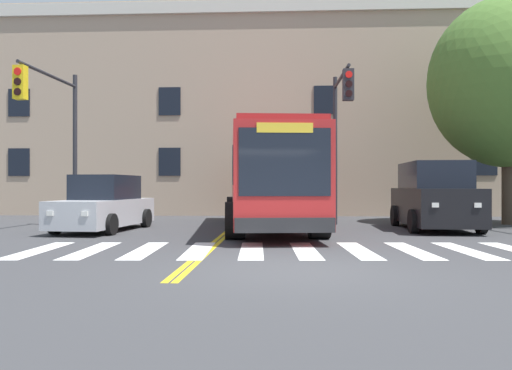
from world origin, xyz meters
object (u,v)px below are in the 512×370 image
at_px(car_black_far_lane, 434,198).
at_px(traffic_light_far_corner, 54,118).
at_px(car_tan_behind_bus, 275,193).
at_px(city_bus, 268,178).
at_px(street_tree_curbside_large, 509,83).
at_px(car_silver_near_lane, 105,206).
at_px(traffic_light_overhead, 340,120).

relative_size(car_black_far_lane, traffic_light_far_corner, 0.88).
bearing_deg(car_tan_behind_bus, car_black_far_lane, -57.55).
distance_m(city_bus, street_tree_curbside_large, 10.28).
distance_m(car_silver_near_lane, car_tan_behind_bus, 11.16).
distance_m(car_black_far_lane, traffic_light_far_corner, 13.17).
bearing_deg(city_bus, street_tree_curbside_large, 14.87).
bearing_deg(car_tan_behind_bus, traffic_light_far_corner, -127.26).
bearing_deg(car_black_far_lane, car_tan_behind_bus, 122.45).
distance_m(car_silver_near_lane, traffic_light_far_corner, 3.42).
bearing_deg(street_tree_curbside_large, car_silver_near_lane, -167.15).
height_order(car_silver_near_lane, car_tan_behind_bus, car_tan_behind_bus).
xyz_separation_m(car_tan_behind_bus, traffic_light_overhead, (2.44, -8.09, 2.75)).
bearing_deg(traffic_light_far_corner, car_tan_behind_bus, 52.74).
relative_size(city_bus, street_tree_curbside_large, 1.23).
xyz_separation_m(car_tan_behind_bus, traffic_light_far_corner, (-7.31, -9.61, 2.67)).
bearing_deg(traffic_light_overhead, city_bus, -165.15).
xyz_separation_m(city_bus, traffic_light_far_corner, (-7.20, -0.84, 2.02)).
relative_size(city_bus, traffic_light_overhead, 1.90).
xyz_separation_m(car_silver_near_lane, traffic_light_far_corner, (-1.75, 0.06, 2.94)).
bearing_deg(car_silver_near_lane, car_tan_behind_bus, 60.09).
height_order(traffic_light_overhead, street_tree_curbside_large, street_tree_curbside_large).
bearing_deg(car_silver_near_lane, traffic_light_overhead, 11.13).
bearing_deg(traffic_light_far_corner, traffic_light_overhead, 8.85).
xyz_separation_m(car_silver_near_lane, car_tan_behind_bus, (5.56, 9.67, 0.27)).
height_order(traffic_light_far_corner, traffic_light_overhead, traffic_light_overhead).
height_order(car_black_far_lane, traffic_light_far_corner, traffic_light_far_corner).
xyz_separation_m(car_silver_near_lane, street_tree_curbside_large, (14.71, 3.36, 4.66)).
distance_m(car_black_far_lane, traffic_light_overhead, 4.21).
relative_size(traffic_light_far_corner, traffic_light_overhead, 0.98).
bearing_deg(street_tree_curbside_large, car_black_far_lane, -146.08).
xyz_separation_m(car_silver_near_lane, traffic_light_overhead, (8.01, 1.57, 3.03)).
xyz_separation_m(traffic_light_overhead, street_tree_curbside_large, (6.71, 1.78, 1.63)).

